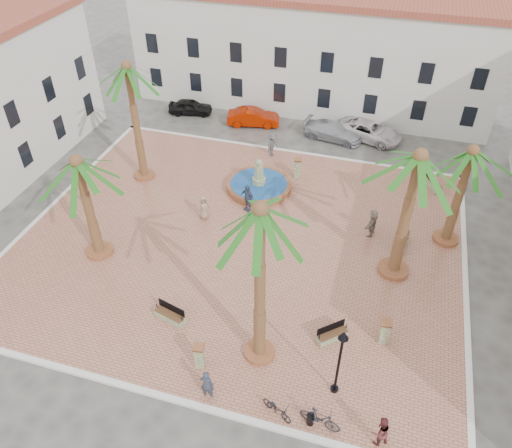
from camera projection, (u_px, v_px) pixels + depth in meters
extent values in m
plane|color=#56544F|center=(240.00, 241.00, 30.29)|extent=(120.00, 120.00, 0.00)
cube|color=#B16E55|center=(240.00, 241.00, 30.24)|extent=(26.00, 22.00, 0.15)
cube|color=silver|center=(284.00, 151.00, 38.42)|extent=(26.30, 0.30, 0.16)
cube|color=silver|center=(163.00, 397.00, 22.06)|extent=(26.30, 0.30, 0.16)
cube|color=silver|center=(465.00, 285.00, 27.36)|extent=(0.30, 22.30, 0.16)
cube|color=silver|center=(54.00, 204.00, 33.12)|extent=(0.30, 22.30, 0.16)
cube|color=silver|center=(312.00, 53.00, 42.32)|extent=(30.00, 7.00, 9.00)
cube|color=black|center=(157.00, 77.00, 44.09)|extent=(1.00, 0.12, 1.60)
cube|color=black|center=(196.00, 82.00, 43.26)|extent=(1.00, 0.12, 1.60)
cube|color=black|center=(237.00, 87.00, 42.43)|extent=(1.00, 0.12, 1.60)
cube|color=black|center=(280.00, 93.00, 41.60)|extent=(1.00, 0.12, 1.60)
cube|color=black|center=(324.00, 98.00, 40.76)|extent=(1.00, 0.12, 1.60)
cube|color=black|center=(370.00, 104.00, 39.93)|extent=(1.00, 0.12, 1.60)
cube|color=black|center=(418.00, 110.00, 39.10)|extent=(1.00, 0.12, 1.60)
cube|color=black|center=(469.00, 116.00, 38.27)|extent=(1.00, 0.12, 1.60)
cube|color=black|center=(152.00, 43.00, 42.20)|extent=(1.00, 0.12, 1.60)
cube|color=black|center=(193.00, 48.00, 41.37)|extent=(1.00, 0.12, 1.60)
cube|color=black|center=(236.00, 52.00, 40.54)|extent=(1.00, 0.12, 1.60)
cube|color=black|center=(281.00, 57.00, 39.70)|extent=(1.00, 0.12, 1.60)
cube|color=black|center=(327.00, 62.00, 38.87)|extent=(1.00, 0.12, 1.60)
cube|color=black|center=(376.00, 68.00, 38.04)|extent=(1.00, 0.12, 1.60)
cube|color=black|center=(427.00, 73.00, 37.21)|extent=(1.00, 0.12, 1.60)
cube|color=black|center=(480.00, 79.00, 36.38)|extent=(1.00, 0.12, 1.60)
cube|color=black|center=(25.00, 154.00, 33.94)|extent=(0.12, 1.00, 1.60)
cube|color=black|center=(59.00, 127.00, 36.91)|extent=(0.12, 1.00, 1.60)
cube|color=black|center=(88.00, 104.00, 39.89)|extent=(0.12, 1.00, 1.60)
cube|color=black|center=(12.00, 114.00, 32.05)|extent=(0.12, 1.00, 1.60)
cube|color=black|center=(49.00, 89.00, 35.02)|extent=(0.12, 1.00, 1.60)
cube|color=black|center=(80.00, 68.00, 37.99)|extent=(0.12, 1.00, 1.60)
cylinder|color=#A05833|center=(259.00, 186.00, 34.26)|extent=(4.46, 4.46, 0.42)
cylinder|color=#194C8C|center=(259.00, 183.00, 34.14)|extent=(3.93, 3.93, 0.06)
cylinder|color=gray|center=(259.00, 183.00, 34.12)|extent=(0.96, 0.96, 0.85)
cylinder|color=gray|center=(259.00, 173.00, 33.59)|extent=(0.64, 0.64, 1.27)
sphere|color=gray|center=(259.00, 163.00, 33.09)|extent=(0.47, 0.47, 0.47)
cylinder|color=#A05833|center=(145.00, 175.00, 35.49)|extent=(1.45, 1.45, 0.22)
cylinder|color=brown|center=(136.00, 124.00, 32.94)|extent=(0.47, 0.47, 7.87)
sphere|color=brown|center=(126.00, 66.00, 30.45)|extent=(0.63, 0.63, 0.63)
cylinder|color=#A05833|center=(100.00, 251.00, 29.24)|extent=(1.57, 1.57, 0.24)
cylinder|color=brown|center=(89.00, 208.00, 27.26)|extent=(0.51, 0.51, 6.03)
sphere|color=brown|center=(76.00, 161.00, 25.36)|extent=(0.69, 0.69, 0.69)
cylinder|color=#A05833|center=(259.00, 352.00, 23.70)|extent=(1.49, 1.49, 0.22)
cylinder|color=brown|center=(260.00, 289.00, 20.97)|extent=(0.48, 0.48, 8.44)
sphere|color=brown|center=(260.00, 209.00, 18.31)|extent=(0.65, 0.65, 0.65)
cylinder|color=#A05833|center=(393.00, 269.00, 28.02)|extent=(1.73, 1.73, 0.26)
cylinder|color=brown|center=(406.00, 217.00, 25.65)|extent=(0.56, 0.56, 7.28)
sphere|color=brown|center=(421.00, 156.00, 23.35)|extent=(0.76, 0.76, 0.76)
cylinder|color=#A05833|center=(445.00, 238.00, 30.10)|extent=(1.51, 1.51, 0.23)
cylinder|color=brown|center=(459.00, 197.00, 28.14)|extent=(0.49, 0.49, 6.01)
sphere|color=brown|center=(473.00, 150.00, 26.24)|extent=(0.66, 0.66, 0.66)
cube|color=gray|center=(170.00, 317.00, 25.27)|extent=(1.79, 0.95, 0.38)
cube|color=#56351E|center=(169.00, 314.00, 25.13)|extent=(1.69, 0.88, 0.06)
cube|color=black|center=(172.00, 308.00, 25.11)|extent=(1.58, 0.46, 0.48)
cylinder|color=black|center=(157.00, 306.00, 25.39)|extent=(0.05, 0.05, 0.29)
cylinder|color=black|center=(182.00, 319.00, 24.73)|extent=(0.05, 0.05, 0.29)
cube|color=gray|center=(332.00, 336.00, 24.33)|extent=(1.55, 1.47, 0.36)
cube|color=#56351E|center=(333.00, 333.00, 24.20)|extent=(1.45, 1.37, 0.05)
cube|color=black|center=(331.00, 327.00, 24.18)|extent=(1.18, 1.07, 0.45)
cylinder|color=black|center=(319.00, 337.00, 23.87)|extent=(0.05, 0.05, 0.27)
cylinder|color=black|center=(346.00, 327.00, 24.38)|extent=(0.05, 0.05, 0.27)
cube|color=gray|center=(402.00, 243.00, 29.65)|extent=(0.86, 2.02, 0.44)
cube|color=#56351E|center=(403.00, 239.00, 29.49)|extent=(0.79, 1.91, 0.07)
cube|color=black|center=(399.00, 235.00, 29.38)|extent=(0.31, 1.84, 0.54)
cylinder|color=black|center=(400.00, 247.00, 28.75)|extent=(0.05, 0.05, 0.33)
cylinder|color=black|center=(406.00, 229.00, 30.06)|extent=(0.05, 0.05, 0.33)
cube|color=gray|center=(433.00, 184.00, 34.41)|extent=(1.22, 1.80, 0.39)
cube|color=#56351E|center=(434.00, 182.00, 34.27)|extent=(1.13, 1.69, 0.06)
cube|color=black|center=(432.00, 179.00, 34.08)|extent=(0.74, 1.51, 0.48)
cylinder|color=black|center=(439.00, 187.00, 33.57)|extent=(0.05, 0.05, 0.29)
cylinder|color=black|center=(429.00, 174.00, 34.83)|extent=(0.05, 0.05, 0.29)
cylinder|color=black|center=(334.00, 389.00, 22.20)|extent=(0.36, 0.36, 0.16)
cylinder|color=black|center=(339.00, 364.00, 21.05)|extent=(0.12, 0.12, 3.60)
cone|color=black|center=(344.00, 335.00, 19.82)|extent=(0.44, 0.44, 0.40)
sphere|color=beige|center=(343.00, 337.00, 19.92)|extent=(0.24, 0.24, 0.24)
cylinder|color=black|center=(449.00, 232.00, 30.63)|extent=(0.33, 0.33, 0.14)
cylinder|color=black|center=(456.00, 211.00, 29.59)|extent=(0.11, 0.11, 3.25)
cone|color=black|center=(464.00, 186.00, 28.48)|extent=(0.40, 0.40, 0.36)
sphere|color=beige|center=(463.00, 188.00, 28.57)|extent=(0.22, 0.22, 0.22)
cube|color=gray|center=(200.00, 357.00, 22.84)|extent=(0.45, 0.45, 1.30)
cube|color=#A05833|center=(198.00, 347.00, 22.40)|extent=(0.56, 0.56, 0.10)
cube|color=gray|center=(297.00, 169.00, 35.04)|extent=(0.49, 0.49, 1.38)
cube|color=#A05833|center=(298.00, 160.00, 34.57)|extent=(0.62, 0.62, 0.11)
cube|color=gray|center=(384.00, 333.00, 23.92)|extent=(0.45, 0.45, 1.30)
cube|color=#A05833|center=(387.00, 323.00, 23.47)|extent=(0.56, 0.56, 0.10)
cylinder|color=black|center=(310.00, 419.00, 20.83)|extent=(0.32, 0.32, 0.62)
imported|color=#2F3342|center=(207.00, 384.00, 21.51)|extent=(0.65, 0.46, 1.68)
imported|color=black|center=(277.00, 409.00, 21.09)|extent=(1.63, 1.15, 0.81)
imported|color=#5B2423|center=(381.00, 431.00, 19.88)|extent=(1.01, 0.96, 1.65)
imported|color=black|center=(320.00, 419.00, 20.60)|extent=(1.85, 0.81, 1.08)
imported|color=#97775D|center=(204.00, 207.00, 31.31)|extent=(0.96, 0.95, 1.68)
imported|color=#354765|center=(247.00, 198.00, 31.89)|extent=(1.22, 0.90, 1.92)
imported|color=#47484B|center=(273.00, 145.00, 37.15)|extent=(0.99, 1.34, 1.85)
imported|color=#7A685D|center=(372.00, 223.00, 30.01)|extent=(0.82, 1.75, 1.82)
imported|color=black|center=(190.00, 107.00, 43.04)|extent=(3.97, 2.25, 1.27)
imported|color=#9F1900|center=(253.00, 117.00, 41.37)|extent=(4.52, 2.37, 1.42)
imported|color=#AEAFB7|center=(333.00, 131.00, 39.59)|extent=(4.97, 2.73, 1.36)
imported|color=silver|center=(370.00, 131.00, 39.53)|extent=(5.58, 3.74, 1.42)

